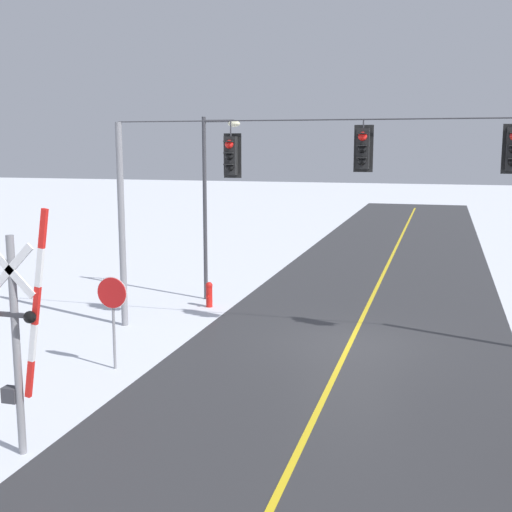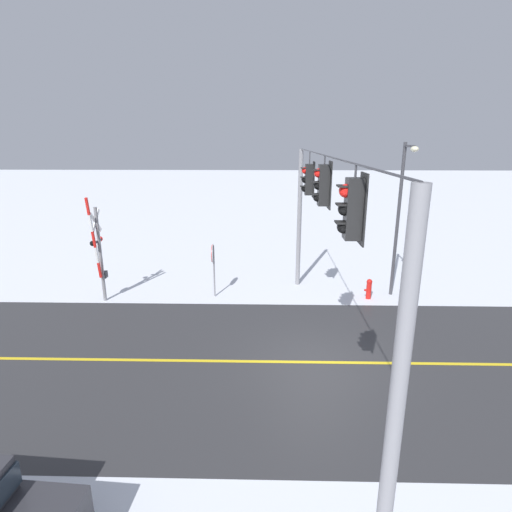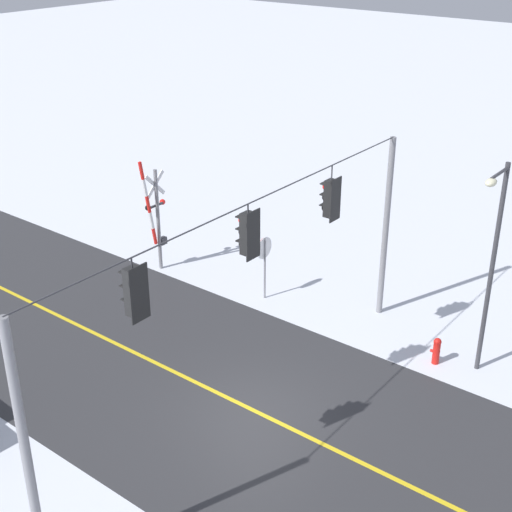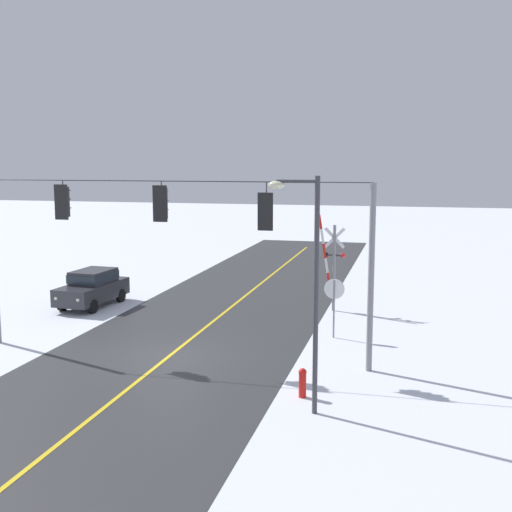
{
  "view_description": "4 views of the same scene",
  "coord_description": "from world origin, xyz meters",
  "px_view_note": "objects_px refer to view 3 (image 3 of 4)",
  "views": [
    {
      "loc": [
        2.33,
        -17.96,
        5.53
      ],
      "look_at": [
        -1.97,
        -2.79,
        2.87
      ],
      "focal_mm": 46.24,
      "sensor_mm": 36.0,
      "label": 1
    },
    {
      "loc": [
        11.07,
        -1.54,
        6.61
      ],
      "look_at": [
        -3.94,
        -1.89,
        2.26
      ],
      "focal_mm": 28.39,
      "sensor_mm": 36.0,
      "label": 2
    },
    {
      "loc": [
        12.9,
        10.15,
        12.53
      ],
      "look_at": [
        -3.55,
        -2.7,
        2.63
      ],
      "focal_mm": 51.24,
      "sensor_mm": 36.0,
      "label": 3
    },
    {
      "loc": [
        -8.25,
        20.75,
        6.87
      ],
      "look_at": [
        -2.35,
        -3.24,
        3.21
      ],
      "focal_mm": 44.96,
      "sensor_mm": 36.0,
      "label": 4
    }
  ],
  "objects_px": {
    "fire_hydrant": "(436,350)",
    "streetlamp_near": "(492,253)",
    "stop_sign": "(264,254)",
    "railroad_crossing": "(156,214)"
  },
  "relations": [
    {
      "from": "stop_sign",
      "to": "fire_hydrant",
      "type": "relative_size",
      "value": 2.67
    },
    {
      "from": "railroad_crossing",
      "to": "fire_hydrant",
      "type": "xyz_separation_m",
      "value": [
        -0.53,
        11.28,
        -1.79
      ]
    },
    {
      "from": "fire_hydrant",
      "to": "railroad_crossing",
      "type": "bearing_deg",
      "value": -87.31
    },
    {
      "from": "stop_sign",
      "to": "streetlamp_near",
      "type": "bearing_deg",
      "value": 91.57
    },
    {
      "from": "stop_sign",
      "to": "streetlamp_near",
      "type": "distance_m",
      "value": 8.09
    },
    {
      "from": "fire_hydrant",
      "to": "streetlamp_near",
      "type": "bearing_deg",
      "value": 105.79
    },
    {
      "from": "railroad_crossing",
      "to": "streetlamp_near",
      "type": "height_order",
      "value": "streetlamp_near"
    },
    {
      "from": "stop_sign",
      "to": "railroad_crossing",
      "type": "bearing_deg",
      "value": -82.18
    },
    {
      "from": "streetlamp_near",
      "to": "fire_hydrant",
      "type": "relative_size",
      "value": 7.39
    },
    {
      "from": "streetlamp_near",
      "to": "fire_hydrant",
      "type": "distance_m",
      "value": 3.64
    }
  ]
}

